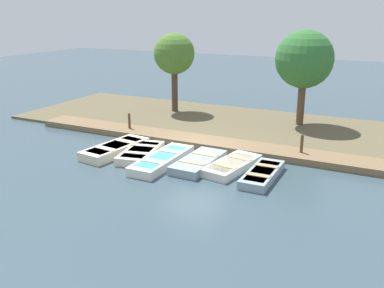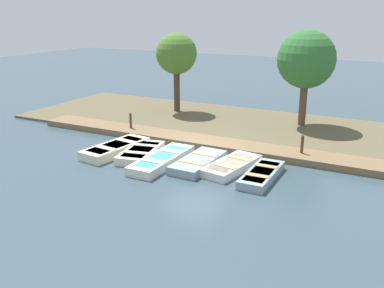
{
  "view_description": "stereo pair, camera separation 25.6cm",
  "coord_description": "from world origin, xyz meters",
  "px_view_note": "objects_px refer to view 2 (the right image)",
  "views": [
    {
      "loc": [
        15.59,
        7.69,
        5.91
      ],
      "look_at": [
        0.64,
        0.28,
        0.65
      ],
      "focal_mm": 40.0,
      "sensor_mm": 36.0,
      "label": 1
    },
    {
      "loc": [
        15.48,
        7.92,
        5.91
      ],
      "look_at": [
        0.64,
        0.28,
        0.65
      ],
      "focal_mm": 40.0,
      "sensor_mm": 36.0,
      "label": 2
    }
  ],
  "objects_px": {
    "rowboat_2": "(162,160)",
    "park_tree_left": "(306,60)",
    "rowboat_3": "(198,162)",
    "rowboat_4": "(231,166)",
    "rowboat_5": "(262,175)",
    "mooring_post_near": "(131,123)",
    "rowboat_1": "(141,153)",
    "park_tree_far_left": "(176,55)",
    "rowboat_0": "(116,148)",
    "mooring_post_far": "(302,147)"
  },
  "relations": [
    {
      "from": "rowboat_1",
      "to": "rowboat_2",
      "type": "height_order",
      "value": "rowboat_2"
    },
    {
      "from": "rowboat_5",
      "to": "park_tree_far_left",
      "type": "relative_size",
      "value": 0.6
    },
    {
      "from": "rowboat_2",
      "to": "rowboat_4",
      "type": "bearing_deg",
      "value": 104.62
    },
    {
      "from": "rowboat_0",
      "to": "rowboat_2",
      "type": "height_order",
      "value": "rowboat_0"
    },
    {
      "from": "mooring_post_near",
      "to": "rowboat_3",
      "type": "bearing_deg",
      "value": 62.35
    },
    {
      "from": "rowboat_2",
      "to": "rowboat_3",
      "type": "distance_m",
      "value": 1.47
    },
    {
      "from": "park_tree_left",
      "to": "rowboat_3",
      "type": "bearing_deg",
      "value": -15.68
    },
    {
      "from": "rowboat_2",
      "to": "mooring_post_near",
      "type": "height_order",
      "value": "mooring_post_near"
    },
    {
      "from": "rowboat_3",
      "to": "rowboat_5",
      "type": "bearing_deg",
      "value": 89.18
    },
    {
      "from": "rowboat_3",
      "to": "mooring_post_near",
      "type": "height_order",
      "value": "mooring_post_near"
    },
    {
      "from": "rowboat_4",
      "to": "mooring_post_far",
      "type": "height_order",
      "value": "mooring_post_far"
    },
    {
      "from": "rowboat_2",
      "to": "rowboat_3",
      "type": "xyz_separation_m",
      "value": [
        -0.44,
        1.4,
        -0.01
      ]
    },
    {
      "from": "rowboat_1",
      "to": "mooring_post_far",
      "type": "bearing_deg",
      "value": 102.62
    },
    {
      "from": "mooring_post_near",
      "to": "park_tree_far_left",
      "type": "height_order",
      "value": "park_tree_far_left"
    },
    {
      "from": "mooring_post_near",
      "to": "park_tree_left",
      "type": "distance_m",
      "value": 9.35
    },
    {
      "from": "rowboat_3",
      "to": "rowboat_4",
      "type": "relative_size",
      "value": 0.97
    },
    {
      "from": "rowboat_1",
      "to": "rowboat_4",
      "type": "height_order",
      "value": "rowboat_1"
    },
    {
      "from": "rowboat_1",
      "to": "rowboat_5",
      "type": "height_order",
      "value": "rowboat_1"
    },
    {
      "from": "rowboat_4",
      "to": "rowboat_5",
      "type": "distance_m",
      "value": 1.39
    },
    {
      "from": "rowboat_1",
      "to": "rowboat_3",
      "type": "relative_size",
      "value": 0.99
    },
    {
      "from": "rowboat_4",
      "to": "rowboat_5",
      "type": "bearing_deg",
      "value": 84.34
    },
    {
      "from": "rowboat_0",
      "to": "rowboat_1",
      "type": "relative_size",
      "value": 1.16
    },
    {
      "from": "rowboat_4",
      "to": "park_tree_far_left",
      "type": "distance_m",
      "value": 10.33
    },
    {
      "from": "rowboat_3",
      "to": "rowboat_5",
      "type": "relative_size",
      "value": 1.04
    },
    {
      "from": "rowboat_0",
      "to": "park_tree_left",
      "type": "height_order",
      "value": "park_tree_left"
    },
    {
      "from": "rowboat_0",
      "to": "rowboat_5",
      "type": "height_order",
      "value": "rowboat_0"
    },
    {
      "from": "rowboat_5",
      "to": "park_tree_far_left",
      "type": "distance_m",
      "value": 11.46
    },
    {
      "from": "rowboat_1",
      "to": "rowboat_4",
      "type": "bearing_deg",
      "value": 83.17
    },
    {
      "from": "rowboat_0",
      "to": "rowboat_2",
      "type": "bearing_deg",
      "value": 90.59
    },
    {
      "from": "rowboat_0",
      "to": "mooring_post_far",
      "type": "xyz_separation_m",
      "value": [
        -2.81,
        7.31,
        0.33
      ]
    },
    {
      "from": "rowboat_2",
      "to": "park_tree_left",
      "type": "distance_m",
      "value": 9.55
    },
    {
      "from": "rowboat_2",
      "to": "park_tree_far_left",
      "type": "relative_size",
      "value": 0.76
    },
    {
      "from": "rowboat_2",
      "to": "park_tree_far_left",
      "type": "distance_m",
      "value": 9.46
    },
    {
      "from": "rowboat_3",
      "to": "park_tree_left",
      "type": "xyz_separation_m",
      "value": [
        -7.77,
        2.18,
        3.32
      ]
    },
    {
      "from": "rowboat_4",
      "to": "mooring_post_far",
      "type": "xyz_separation_m",
      "value": [
        -2.4,
        2.12,
        0.37
      ]
    },
    {
      "from": "rowboat_0",
      "to": "rowboat_2",
      "type": "relative_size",
      "value": 0.94
    },
    {
      "from": "rowboat_3",
      "to": "rowboat_4",
      "type": "bearing_deg",
      "value": 102.78
    },
    {
      "from": "rowboat_0",
      "to": "mooring_post_far",
      "type": "bearing_deg",
      "value": 118.18
    },
    {
      "from": "rowboat_2",
      "to": "rowboat_5",
      "type": "relative_size",
      "value": 1.27
    },
    {
      "from": "rowboat_1",
      "to": "rowboat_5",
      "type": "relative_size",
      "value": 1.03
    },
    {
      "from": "mooring_post_far",
      "to": "rowboat_4",
      "type": "bearing_deg",
      "value": -41.4
    },
    {
      "from": "rowboat_2",
      "to": "mooring_post_near",
      "type": "bearing_deg",
      "value": -130.02
    },
    {
      "from": "rowboat_1",
      "to": "rowboat_3",
      "type": "height_order",
      "value": "rowboat_1"
    },
    {
      "from": "rowboat_0",
      "to": "rowboat_4",
      "type": "height_order",
      "value": "rowboat_0"
    },
    {
      "from": "rowboat_4",
      "to": "park_tree_left",
      "type": "relative_size",
      "value": 0.6
    },
    {
      "from": "rowboat_3",
      "to": "rowboat_4",
      "type": "height_order",
      "value": "rowboat_3"
    },
    {
      "from": "rowboat_3",
      "to": "park_tree_left",
      "type": "height_order",
      "value": "park_tree_left"
    },
    {
      "from": "rowboat_0",
      "to": "park_tree_left",
      "type": "xyz_separation_m",
      "value": [
        -7.92,
        6.08,
        3.29
      ]
    },
    {
      "from": "rowboat_3",
      "to": "park_tree_far_left",
      "type": "xyz_separation_m",
      "value": [
        -7.59,
        -5.2,
        3.26
      ]
    },
    {
      "from": "rowboat_3",
      "to": "park_tree_left",
      "type": "relative_size",
      "value": 0.58
    }
  ]
}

